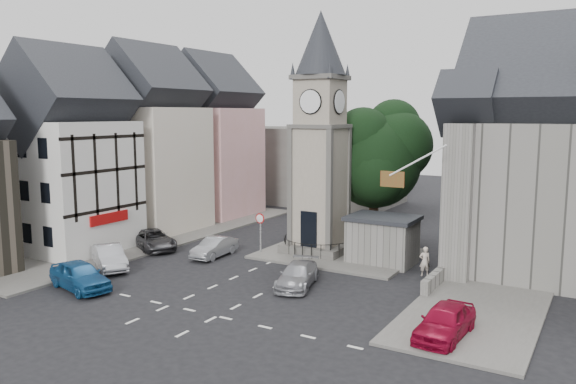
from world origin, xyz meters
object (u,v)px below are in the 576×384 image
Objects in this scene: clock_tower at (320,135)px; car_east_red at (445,321)px; pedestrian at (425,261)px; stone_shelter at (382,240)px; car_west_blue at (80,276)px.

clock_tower is 3.74× the size of car_east_red.
car_east_red is 2.46× the size of pedestrian.
clock_tower is at bearing 140.95° from car_east_red.
clock_tower is at bearing 174.16° from stone_shelter.
car_east_red is at bearing -56.53° from stone_shelter.
stone_shelter is 2.43× the size of pedestrian.
clock_tower is 3.78× the size of stone_shelter.
stone_shelter is (4.80, -0.49, -6.57)m from clock_tower.
clock_tower reaches higher than car_east_red.
pedestrian is (3.20, -1.42, -0.66)m from stone_shelter.
pedestrian is (8.00, -1.91, -7.24)m from clock_tower.
stone_shelter is at bearing -28.17° from car_west_blue.
car_east_red is at bearing 79.83° from pedestrian.
stone_shelter is at bearing 127.15° from car_east_red.
stone_shelter reaches higher than pedestrian.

